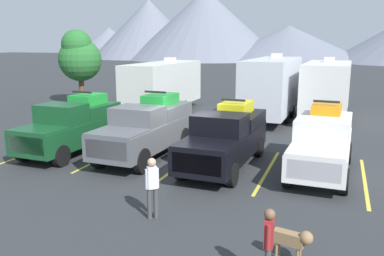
{
  "coord_description": "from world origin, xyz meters",
  "views": [
    {
      "loc": [
        5.7,
        -14.75,
        4.8
      ],
      "look_at": [
        0.0,
        1.11,
        1.2
      ],
      "focal_mm": 38.6,
      "sensor_mm": 36.0,
      "label": 1
    }
  ],
  "objects_px": {
    "camper_trailer_a": "(163,84)",
    "person_b": "(152,184)",
    "pickup_truck_b": "(147,127)",
    "camper_trailer_c": "(327,87)",
    "dog": "(295,239)",
    "pickup_truck_a": "(73,125)",
    "camper_trailer_b": "(272,85)",
    "person_a": "(269,241)",
    "pickup_truck_d": "(322,142)",
    "pickup_truck_c": "(226,137)"
  },
  "relations": [
    {
      "from": "pickup_truck_c",
      "to": "person_a",
      "type": "height_order",
      "value": "pickup_truck_c"
    },
    {
      "from": "pickup_truck_c",
      "to": "camper_trailer_a",
      "type": "relative_size",
      "value": 0.66
    },
    {
      "from": "camper_trailer_a",
      "to": "person_b",
      "type": "bearing_deg",
      "value": -67.35
    },
    {
      "from": "pickup_truck_c",
      "to": "camper_trailer_b",
      "type": "xyz_separation_m",
      "value": [
        0.12,
        10.27,
        0.95
      ]
    },
    {
      "from": "pickup_truck_d",
      "to": "camper_trailer_a",
      "type": "distance_m",
      "value": 14.53
    },
    {
      "from": "camper_trailer_c",
      "to": "person_b",
      "type": "xyz_separation_m",
      "value": [
        -3.84,
        -16.7,
        -1.0
      ]
    },
    {
      "from": "camper_trailer_c",
      "to": "dog",
      "type": "height_order",
      "value": "camper_trailer_c"
    },
    {
      "from": "person_a",
      "to": "person_b",
      "type": "relative_size",
      "value": 0.94
    },
    {
      "from": "camper_trailer_b",
      "to": "person_b",
      "type": "bearing_deg",
      "value": -92.54
    },
    {
      "from": "pickup_truck_a",
      "to": "camper_trailer_c",
      "type": "distance_m",
      "value": 15.34
    },
    {
      "from": "camper_trailer_b",
      "to": "camper_trailer_c",
      "type": "distance_m",
      "value": 3.3
    },
    {
      "from": "camper_trailer_a",
      "to": "person_b",
      "type": "relative_size",
      "value": 5.29
    },
    {
      "from": "person_a",
      "to": "dog",
      "type": "xyz_separation_m",
      "value": [
        0.4,
        1.07,
        -0.39
      ]
    },
    {
      "from": "camper_trailer_b",
      "to": "person_b",
      "type": "height_order",
      "value": "camper_trailer_b"
    },
    {
      "from": "pickup_truck_d",
      "to": "camper_trailer_c",
      "type": "height_order",
      "value": "camper_trailer_c"
    },
    {
      "from": "dog",
      "to": "person_a",
      "type": "bearing_deg",
      "value": -110.69
    },
    {
      "from": "pickup_truck_a",
      "to": "person_a",
      "type": "height_order",
      "value": "pickup_truck_a"
    },
    {
      "from": "person_a",
      "to": "person_b",
      "type": "xyz_separation_m",
      "value": [
        -3.49,
        2.07,
        0.06
      ]
    },
    {
      "from": "pickup_truck_a",
      "to": "dog",
      "type": "xyz_separation_m",
      "value": [
        10.11,
        -6.14,
        -0.65
      ]
    },
    {
      "from": "pickup_truck_a",
      "to": "dog",
      "type": "height_order",
      "value": "pickup_truck_a"
    },
    {
      "from": "pickup_truck_d",
      "to": "camper_trailer_c",
      "type": "distance_m",
      "value": 10.94
    },
    {
      "from": "dog",
      "to": "camper_trailer_c",
      "type": "bearing_deg",
      "value": 90.18
    },
    {
      "from": "camper_trailer_c",
      "to": "person_b",
      "type": "distance_m",
      "value": 17.17
    },
    {
      "from": "pickup_truck_a",
      "to": "camper_trailer_b",
      "type": "height_order",
      "value": "camper_trailer_b"
    },
    {
      "from": "pickup_truck_a",
      "to": "pickup_truck_c",
      "type": "relative_size",
      "value": 0.89
    },
    {
      "from": "pickup_truck_d",
      "to": "dog",
      "type": "bearing_deg",
      "value": -91.99
    },
    {
      "from": "pickup_truck_d",
      "to": "camper_trailer_a",
      "type": "bearing_deg",
      "value": 137.26
    },
    {
      "from": "pickup_truck_c",
      "to": "camper_trailer_b",
      "type": "distance_m",
      "value": 10.31
    },
    {
      "from": "pickup_truck_a",
      "to": "person_b",
      "type": "relative_size",
      "value": 3.07
    },
    {
      "from": "pickup_truck_b",
      "to": "camper_trailer_b",
      "type": "xyz_separation_m",
      "value": [
        3.58,
        10.09,
        0.87
      ]
    },
    {
      "from": "camper_trailer_a",
      "to": "camper_trailer_c",
      "type": "relative_size",
      "value": 1.14
    },
    {
      "from": "pickup_truck_d",
      "to": "person_a",
      "type": "relative_size",
      "value": 3.34
    },
    {
      "from": "pickup_truck_b",
      "to": "camper_trailer_c",
      "type": "distance_m",
      "value": 12.99
    },
    {
      "from": "pickup_truck_c",
      "to": "pickup_truck_d",
      "type": "bearing_deg",
      "value": 5.84
    },
    {
      "from": "person_b",
      "to": "pickup_truck_a",
      "type": "bearing_deg",
      "value": 140.39
    },
    {
      "from": "camper_trailer_a",
      "to": "dog",
      "type": "height_order",
      "value": "camper_trailer_a"
    },
    {
      "from": "camper_trailer_a",
      "to": "camper_trailer_b",
      "type": "xyz_separation_m",
      "value": [
        7.22,
        0.06,
        0.17
      ]
    },
    {
      "from": "pickup_truck_c",
      "to": "person_a",
      "type": "bearing_deg",
      "value": -68.8
    },
    {
      "from": "camper_trailer_a",
      "to": "pickup_truck_d",
      "type": "bearing_deg",
      "value": -42.74
    },
    {
      "from": "pickup_truck_b",
      "to": "person_b",
      "type": "relative_size",
      "value": 3.35
    },
    {
      "from": "pickup_truck_d",
      "to": "camper_trailer_c",
      "type": "bearing_deg",
      "value": 91.53
    },
    {
      "from": "pickup_truck_b",
      "to": "camper_trailer_a",
      "type": "xyz_separation_m",
      "value": [
        -3.64,
        10.03,
        0.69
      ]
    },
    {
      "from": "pickup_truck_b",
      "to": "pickup_truck_c",
      "type": "height_order",
      "value": "pickup_truck_b"
    },
    {
      "from": "pickup_truck_a",
      "to": "person_a",
      "type": "bearing_deg",
      "value": -36.62
    },
    {
      "from": "pickup_truck_c",
      "to": "camper_trailer_a",
      "type": "height_order",
      "value": "camper_trailer_a"
    },
    {
      "from": "camper_trailer_c",
      "to": "dog",
      "type": "xyz_separation_m",
      "value": [
        0.06,
        -17.7,
        -1.46
      ]
    },
    {
      "from": "camper_trailer_b",
      "to": "person_b",
      "type": "distance_m",
      "value": 15.76
    },
    {
      "from": "camper_trailer_a",
      "to": "person_b",
      "type": "distance_m",
      "value": 16.97
    },
    {
      "from": "camper_trailer_a",
      "to": "person_a",
      "type": "xyz_separation_m",
      "value": [
        10.02,
        -17.71,
        -1.0
      ]
    },
    {
      "from": "pickup_truck_a",
      "to": "camper_trailer_b",
      "type": "bearing_deg",
      "value": 56.78
    }
  ]
}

